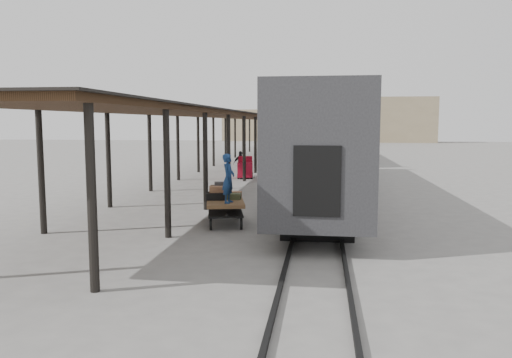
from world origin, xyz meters
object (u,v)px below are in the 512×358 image
object	(u,v)px
porter	(228,178)
pedestrian	(241,164)
baggage_cart	(225,206)
luggage_tug	(245,168)

from	to	relation	value
porter	pedestrian	world-z (taller)	porter
baggage_cart	luggage_tug	world-z (taller)	luggage_tug
baggage_cart	pedestrian	size ratio (longest dim) A/B	1.58
luggage_tug	porter	xyz separation A→B (m)	(1.80, -15.14, 1.05)
baggage_cart	pedestrian	bearing A→B (deg)	84.59
porter	luggage_tug	bearing A→B (deg)	13.35
luggage_tug	pedestrian	bearing A→B (deg)	106.18
baggage_cart	porter	xyz separation A→B (m)	(0.25, -0.65, 1.03)
luggage_tug	pedestrian	size ratio (longest dim) A/B	1.00
baggage_cart	porter	size ratio (longest dim) A/B	1.60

